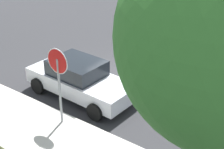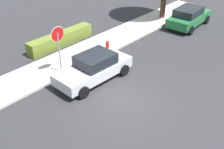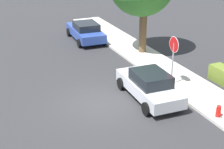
% 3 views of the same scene
% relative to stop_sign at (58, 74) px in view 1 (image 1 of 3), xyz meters
% --- Properties ---
extents(ground_plane, '(60.00, 60.00, 0.00)m').
position_rel_stop_sign_xyz_m(ground_plane, '(0.27, -4.22, -1.95)').
color(ground_plane, '#2D2D30').
extents(sidewalk_curb, '(32.00, 2.49, 0.14)m').
position_rel_stop_sign_xyz_m(sidewalk_curb, '(0.27, 0.82, -1.88)').
color(sidewalk_curb, beige).
rests_on(sidewalk_curb, ground_plane).
extents(stop_sign, '(0.85, 0.08, 2.80)m').
position_rel_stop_sign_xyz_m(stop_sign, '(0.00, 0.00, 0.00)').
color(stop_sign, gray).
rests_on(stop_sign, ground_plane).
extents(parked_car_silver, '(4.43, 2.09, 1.46)m').
position_rel_stop_sign_xyz_m(parked_car_silver, '(0.78, -1.83, -1.21)').
color(parked_car_silver, silver).
rests_on(parked_car_silver, ground_plane).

